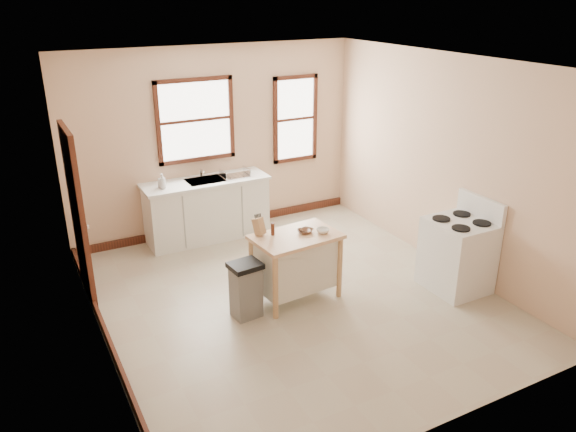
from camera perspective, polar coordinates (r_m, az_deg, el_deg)
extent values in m
plane|color=#AFA48A|center=(6.96, 0.69, -8.28)|extent=(5.00, 5.00, 0.00)
plane|color=white|center=(6.05, 0.81, 15.24)|extent=(5.00, 5.00, 0.00)
cube|color=#D3AC8B|center=(8.55, -7.37, 7.56)|extent=(4.50, 0.04, 2.80)
cube|color=#D3AC8B|center=(5.72, -19.48, -1.03)|extent=(0.04, 5.00, 2.80)
cube|color=#D3AC8B|center=(7.66, 15.75, 5.17)|extent=(0.04, 5.00, 2.80)
cube|color=#39190F|center=(7.05, -20.58, 0.10)|extent=(0.06, 0.90, 2.10)
cube|color=#39190F|center=(8.96, -6.89, -0.81)|extent=(4.50, 0.04, 0.12)
cube|color=#39190F|center=(6.34, -17.65, -12.19)|extent=(0.04, 5.00, 0.12)
cylinder|color=silver|center=(8.45, -8.86, 4.68)|extent=(0.03, 0.03, 0.22)
imported|color=#B2B2B2|center=(8.03, -12.63, 3.47)|extent=(0.09, 0.09, 0.22)
imported|color=#B2B2B2|center=(8.09, -12.72, 3.49)|extent=(0.10, 0.10, 0.19)
cylinder|color=#462112|center=(6.59, -1.56, -1.33)|extent=(0.05, 0.05, 0.15)
imported|color=brown|center=(6.66, 1.62, -1.58)|extent=(0.19, 0.19, 0.04)
imported|color=brown|center=(6.69, 1.94, -1.48)|extent=(0.21, 0.21, 0.04)
imported|color=white|center=(6.68, 3.56, -1.50)|extent=(0.17, 0.17, 0.05)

